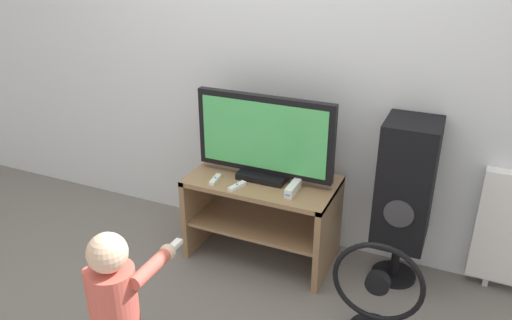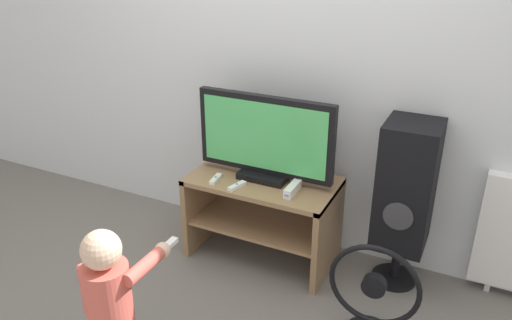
{
  "view_description": "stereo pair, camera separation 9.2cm",
  "coord_description": "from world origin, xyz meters",
  "px_view_note": "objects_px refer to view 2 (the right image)",
  "views": [
    {
      "loc": [
        1.08,
        -2.27,
        1.92
      ],
      "look_at": [
        0.0,
        0.15,
        0.72
      ],
      "focal_mm": 35.0,
      "sensor_mm": 36.0,
      "label": 1
    },
    {
      "loc": [
        1.16,
        -2.23,
        1.92
      ],
      "look_at": [
        0.0,
        0.15,
        0.72
      ],
      "focal_mm": 35.0,
      "sensor_mm": 36.0,
      "label": 2
    }
  ],
  "objects_px": {
    "game_console": "(292,189)",
    "remote_primary": "(216,179)",
    "child": "(110,295)",
    "remote_secondary": "(237,186)",
    "television": "(265,139)",
    "speaker_tower": "(406,188)",
    "floor_fan": "(372,299)"
  },
  "relations": [
    {
      "from": "game_console",
      "to": "remote_primary",
      "type": "bearing_deg",
      "value": -173.7
    },
    {
      "from": "television",
      "to": "remote_secondary",
      "type": "bearing_deg",
      "value": -115.52
    },
    {
      "from": "game_console",
      "to": "speaker_tower",
      "type": "xyz_separation_m",
      "value": [
        0.6,
        0.21,
        0.05
      ]
    },
    {
      "from": "television",
      "to": "speaker_tower",
      "type": "bearing_deg",
      "value": 6.32
    },
    {
      "from": "speaker_tower",
      "to": "floor_fan",
      "type": "height_order",
      "value": "speaker_tower"
    },
    {
      "from": "game_console",
      "to": "television",
      "type": "bearing_deg",
      "value": 153.89
    },
    {
      "from": "television",
      "to": "speaker_tower",
      "type": "distance_m",
      "value": 0.86
    },
    {
      "from": "floor_fan",
      "to": "remote_primary",
      "type": "bearing_deg",
      "value": 164.78
    },
    {
      "from": "child",
      "to": "speaker_tower",
      "type": "height_order",
      "value": "speaker_tower"
    },
    {
      "from": "remote_secondary",
      "to": "child",
      "type": "relative_size",
      "value": 0.17
    },
    {
      "from": "television",
      "to": "floor_fan",
      "type": "relative_size",
      "value": 1.52
    },
    {
      "from": "game_console",
      "to": "remote_primary",
      "type": "distance_m",
      "value": 0.49
    },
    {
      "from": "speaker_tower",
      "to": "television",
      "type": "bearing_deg",
      "value": -173.68
    },
    {
      "from": "child",
      "to": "remote_secondary",
      "type": "bearing_deg",
      "value": 85.05
    },
    {
      "from": "child",
      "to": "speaker_tower",
      "type": "bearing_deg",
      "value": 52.2
    },
    {
      "from": "child",
      "to": "speaker_tower",
      "type": "distance_m",
      "value": 1.66
    },
    {
      "from": "remote_primary",
      "to": "floor_fan",
      "type": "distance_m",
      "value": 1.15
    },
    {
      "from": "remote_primary",
      "to": "remote_secondary",
      "type": "bearing_deg",
      "value": -9.1
    },
    {
      "from": "game_console",
      "to": "remote_primary",
      "type": "height_order",
      "value": "game_console"
    },
    {
      "from": "child",
      "to": "speaker_tower",
      "type": "xyz_separation_m",
      "value": [
        1.01,
        1.3,
        0.15
      ]
    },
    {
      "from": "remote_secondary",
      "to": "floor_fan",
      "type": "bearing_deg",
      "value": -16.27
    },
    {
      "from": "television",
      "to": "child",
      "type": "height_order",
      "value": "television"
    },
    {
      "from": "remote_primary",
      "to": "child",
      "type": "distance_m",
      "value": 1.05
    },
    {
      "from": "television",
      "to": "floor_fan",
      "type": "distance_m",
      "value": 1.09
    },
    {
      "from": "child",
      "to": "remote_primary",
      "type": "bearing_deg",
      "value": 93.93
    },
    {
      "from": "remote_primary",
      "to": "child",
      "type": "height_order",
      "value": "child"
    },
    {
      "from": "television",
      "to": "game_console",
      "type": "xyz_separation_m",
      "value": [
        0.23,
        -0.11,
        -0.23
      ]
    },
    {
      "from": "television",
      "to": "game_console",
      "type": "relative_size",
      "value": 4.88
    },
    {
      "from": "child",
      "to": "floor_fan",
      "type": "bearing_deg",
      "value": 37.21
    },
    {
      "from": "remote_primary",
      "to": "remote_secondary",
      "type": "xyz_separation_m",
      "value": [
        0.16,
        -0.03,
        0.0
      ]
    },
    {
      "from": "game_console",
      "to": "remote_secondary",
      "type": "bearing_deg",
      "value": -166.24
    },
    {
      "from": "remote_secondary",
      "to": "speaker_tower",
      "type": "bearing_deg",
      "value": 17.11
    }
  ]
}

